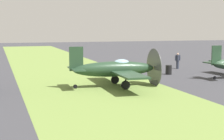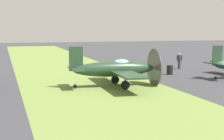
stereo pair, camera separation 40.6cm
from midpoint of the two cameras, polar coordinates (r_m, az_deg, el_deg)
The scene contains 4 objects.
grass_verge at distance 28.09m, azimuth -2.71°, elevation -2.54°, with size 120.00×11.00×0.01m, color olive.
airplane_wingman at distance 27.62m, azimuth 1.06°, elevation 0.16°, with size 9.13×7.25×3.27m.
ground_crew_mechanic at distance 40.14m, azimuth 10.87°, elevation 1.48°, with size 0.38×0.63×1.73m.
fuel_drum at distance 35.20m, azimuth 9.44°, elevation 0.01°, with size 0.60×0.60×0.90m, color black.
Camera 2 is at (26.92, -19.63, 4.59)m, focal length 57.88 mm.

